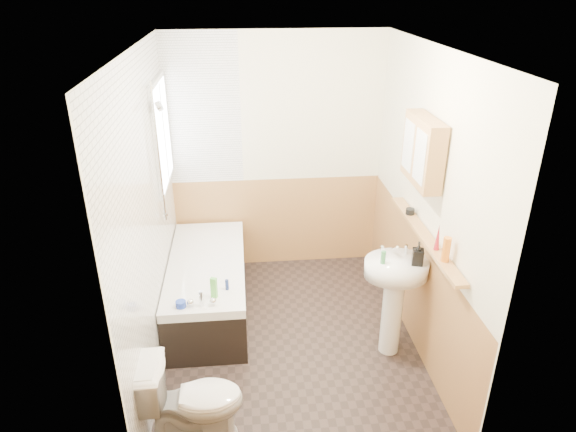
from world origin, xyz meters
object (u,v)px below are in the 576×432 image
(toilet, at_px, (193,401))
(sink, at_px, (394,288))
(pine_shelf, at_px, (425,236))
(medicine_cabinet, at_px, (423,151))
(bathtub, at_px, (208,285))

(toilet, relative_size, sink, 0.68)
(pine_shelf, bearing_deg, medicine_cabinet, 98.95)
(bathtub, distance_m, medicine_cabinet, 2.34)
(bathtub, xyz_separation_m, medicine_cabinet, (1.74, -0.57, 1.46))
(bathtub, relative_size, medicine_cabinet, 2.85)
(bathtub, bearing_deg, toilet, -91.12)
(pine_shelf, distance_m, medicine_cabinet, 0.66)
(bathtub, height_order, medicine_cabinet, medicine_cabinet)
(bathtub, relative_size, toilet, 2.38)
(toilet, relative_size, pine_shelf, 0.47)
(pine_shelf, bearing_deg, sink, -179.79)
(bathtub, bearing_deg, medicine_cabinet, -18.14)
(toilet, relative_size, medicine_cabinet, 1.20)
(toilet, height_order, sink, sink)
(pine_shelf, height_order, medicine_cabinet, medicine_cabinet)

